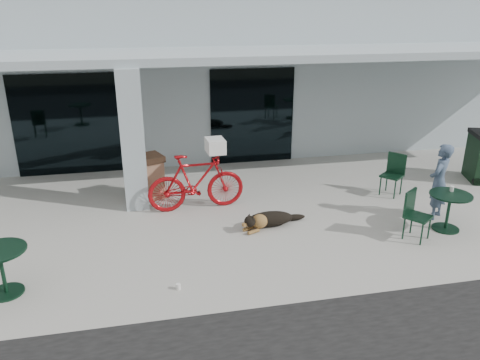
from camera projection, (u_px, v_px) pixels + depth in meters
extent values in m
plane|color=#A1A098|center=(219.00, 248.00, 8.90)|extent=(80.00, 80.00, 0.00)
cube|color=#9EACB3|center=(177.00, 70.00, 15.90)|extent=(22.00, 7.00, 4.50)
cube|color=black|center=(69.00, 125.00, 12.38)|extent=(2.80, 0.06, 2.70)
cube|color=black|center=(252.00, 116.00, 13.33)|extent=(2.40, 0.06, 2.70)
cube|color=#9EACB3|center=(133.00, 141.00, 10.17)|extent=(0.50, 0.50, 3.12)
cube|color=#9EACB3|center=(192.00, 55.00, 11.07)|extent=(22.00, 2.80, 0.18)
imported|color=#A20D12|center=(196.00, 182.00, 10.38)|extent=(2.19, 0.74, 1.30)
cube|color=white|center=(215.00, 146.00, 10.21)|extent=(0.41, 0.54, 0.31)
cylinder|color=white|center=(178.00, 287.00, 7.59)|extent=(0.09, 0.09, 0.10)
imported|color=#3D4F67|center=(439.00, 182.00, 9.89)|extent=(0.72, 0.68, 1.65)
cylinder|color=white|center=(452.00, 189.00, 9.50)|extent=(0.10, 0.10, 0.11)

